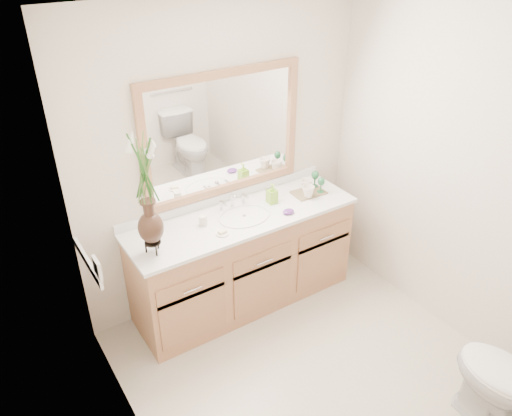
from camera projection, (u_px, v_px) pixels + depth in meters
floor at (320, 379)px, 3.51m from camera, size 2.60×2.60×0.00m
ceiling at (354, 20)px, 2.29m from camera, size 2.40×2.60×0.02m
wall_back at (223, 158)px, 3.84m from camera, size 2.40×0.02×2.40m
wall_left at (138, 314)px, 2.34m from camera, size 0.02×2.60×2.40m
wall_right at (466, 185)px, 3.46m from camera, size 0.02×2.60×2.40m
vanity at (244, 261)px, 4.04m from camera, size 1.80×0.55×0.80m
counter at (243, 217)px, 3.83m from camera, size 1.84×0.57×0.03m
sink at (244, 222)px, 3.84m from camera, size 0.38×0.34×0.23m
mirror at (223, 134)px, 3.72m from camera, size 1.32×0.04×0.97m
switch_plate at (97, 268)px, 3.01m from camera, size 0.02×0.12×0.12m
flower_vase at (145, 178)px, 3.12m from camera, size 0.20×0.20×0.83m
tumbler at (203, 220)px, 3.69m from camera, size 0.06×0.06×0.08m
soap_dish at (222, 233)px, 3.59m from camera, size 0.10×0.10×0.03m
soap_bottle at (272, 194)px, 3.96m from camera, size 0.07×0.07×0.15m
purple_dish at (288, 211)px, 3.84m from camera, size 0.12×0.11×0.03m
tray at (309, 193)px, 4.12m from camera, size 0.28×0.19×0.01m
mug_left at (308, 191)px, 4.03m from camera, size 0.13×0.13×0.10m
mug_right at (306, 184)px, 4.13m from camera, size 0.12×0.12×0.10m
goblet_front at (321, 182)px, 4.08m from camera, size 0.06×0.06×0.13m
goblet_back at (315, 176)px, 4.16m from camera, size 0.06×0.06×0.14m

